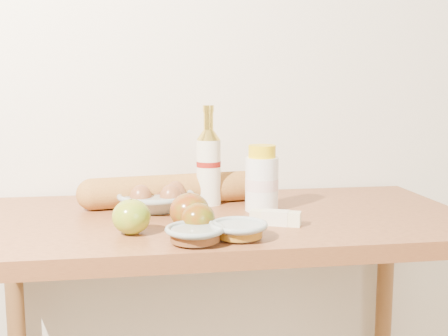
{
  "coord_description": "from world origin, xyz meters",
  "views": [
    {
      "loc": [
        -0.2,
        -0.14,
        1.22
      ],
      "look_at": [
        0.0,
        1.15,
        1.02
      ],
      "focal_mm": 45.0,
      "sensor_mm": 36.0,
      "label": 1
    }
  ],
  "objects": [
    {
      "name": "butter_stick",
      "position": [
        0.1,
        1.07,
        0.92
      ],
      "size": [
        0.12,
        0.07,
        0.03
      ],
      "rotation": [
        0.0,
        0.0,
        -0.41
      ],
      "color": "beige",
      "rests_on": "table"
    },
    {
      "name": "egg_bowl",
      "position": [
        -0.16,
        1.26,
        0.93
      ],
      "size": [
        0.21,
        0.21,
        0.07
      ],
      "rotation": [
        0.0,
        0.0,
        -0.09
      ],
      "color": "gray",
      "rests_on": "table"
    },
    {
      "name": "syrup_bowl",
      "position": [
        0.0,
        0.97,
        0.92
      ],
      "size": [
        0.16,
        0.16,
        0.03
      ],
      "rotation": [
        0.0,
        0.0,
        0.34
      ],
      "color": "#909D99",
      "rests_on": "table"
    },
    {
      "name": "bourbon_bottle",
      "position": [
        -0.02,
        1.3,
        1.01
      ],
      "size": [
        0.08,
        0.08,
        0.26
      ],
      "rotation": [
        0.0,
        0.0,
        0.26
      ],
      "color": "beige",
      "rests_on": "table"
    },
    {
      "name": "apple_redgreen_front",
      "position": [
        -0.09,
        1.06,
        0.94
      ],
      "size": [
        0.1,
        0.1,
        0.08
      ],
      "rotation": [
        0.0,
        0.0,
        0.21
      ],
      "color": "#92080C",
      "rests_on": "table"
    },
    {
      "name": "baguette",
      "position": [
        -0.12,
        1.31,
        0.94
      ],
      "size": [
        0.49,
        0.15,
        0.08
      ],
      "rotation": [
        0.0,
        0.0,
        0.15
      ],
      "color": "#B97E38",
      "rests_on": "table"
    },
    {
      "name": "apple_redgreen_right",
      "position": [
        -0.08,
        1.01,
        0.93
      ],
      "size": [
        0.1,
        0.1,
        0.07
      ],
      "rotation": [
        0.0,
        0.0,
        -0.4
      ],
      "color": "maroon",
      "rests_on": "table"
    },
    {
      "name": "table",
      "position": [
        0.0,
        1.18,
        0.78
      ],
      "size": [
        1.2,
        0.6,
        0.9
      ],
      "color": "#985A31",
      "rests_on": "ground"
    },
    {
      "name": "sugar_bowl",
      "position": [
        -0.09,
        0.95,
        0.92
      ],
      "size": [
        0.14,
        0.14,
        0.03
      ],
      "rotation": [
        0.0,
        0.0,
        0.15
      ],
      "color": "gray",
      "rests_on": "table"
    },
    {
      "name": "back_wall",
      "position": [
        0.0,
        1.51,
        1.3
      ],
      "size": [
        3.5,
        0.02,
        2.6
      ],
      "primitive_type": "cube",
      "color": "silver",
      "rests_on": "ground"
    },
    {
      "name": "cream_bottle",
      "position": [
        0.11,
        1.21,
        0.98
      ],
      "size": [
        0.1,
        0.1,
        0.17
      ],
      "rotation": [
        0.0,
        0.0,
        0.3
      ],
      "color": "white",
      "rests_on": "table"
    },
    {
      "name": "apple_yellowgreen",
      "position": [
        -0.22,
        1.04,
        0.94
      ],
      "size": [
        0.1,
        0.1,
        0.08
      ],
      "rotation": [
        0.0,
        0.0,
        -0.27
      ],
      "color": "#A09120",
      "rests_on": "table"
    }
  ]
}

